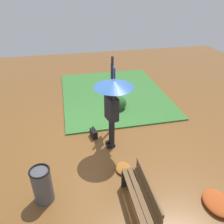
% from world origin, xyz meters
% --- Properties ---
extents(ground_plane, '(18.00, 18.00, 0.00)m').
position_xyz_m(ground_plane, '(0.00, 0.00, 0.00)').
color(ground_plane, brown).
extents(grass_verge, '(4.80, 4.00, 0.05)m').
position_xyz_m(grass_verge, '(-2.83, 0.97, 0.03)').
color(grass_verge, '#387533').
rests_on(grass_verge, ground_plane).
extents(person_with_umbrella, '(0.96, 0.96, 2.04)m').
position_xyz_m(person_with_umbrella, '(0.36, 0.23, 1.55)').
color(person_with_umbrella, black).
rests_on(person_with_umbrella, ground_plane).
extents(info_sign_post, '(0.44, 0.07, 2.30)m').
position_xyz_m(info_sign_post, '(-0.46, 0.41, 1.44)').
color(info_sign_post, black).
rests_on(info_sign_post, ground_plane).
extents(handbag, '(0.32, 0.20, 0.37)m').
position_xyz_m(handbag, '(-0.20, -0.22, 0.13)').
color(handbag, black).
rests_on(handbag, ground_plane).
extents(park_bench, '(1.40, 0.38, 0.75)m').
position_xyz_m(park_bench, '(2.41, 0.35, 0.40)').
color(park_bench, black).
rests_on(park_bench, ground_plane).
extents(trash_bin, '(0.42, 0.42, 0.83)m').
position_xyz_m(trash_bin, '(1.74, -1.54, 0.42)').
color(trash_bin, '#4C4C51').
rests_on(trash_bin, ground_plane).
extents(shrub_cluster, '(0.60, 0.55, 0.49)m').
position_xyz_m(shrub_cluster, '(-1.61, 0.86, 0.23)').
color(shrub_cluster, '#285628').
rests_on(shrub_cluster, ground_plane).
extents(leaf_pile_near_person, '(0.71, 0.57, 0.16)m').
position_xyz_m(leaf_pile_near_person, '(2.65, 1.94, 0.08)').
color(leaf_pile_near_person, '#B74C1E').
rests_on(leaf_pile_near_person, ground_plane).
extents(leaf_pile_by_bench, '(0.47, 0.38, 0.10)m').
position_xyz_m(leaf_pile_by_bench, '(1.28, 0.30, 0.05)').
color(leaf_pile_by_bench, '#A86023').
rests_on(leaf_pile_by_bench, ground_plane).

